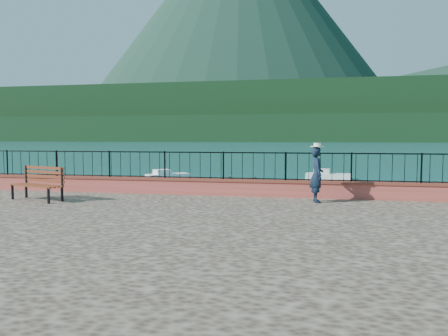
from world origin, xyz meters
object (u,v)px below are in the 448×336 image
at_px(boat_1, 277,194).
at_px(person, 317,175).
at_px(boat_0, 124,187).
at_px(boat_3, 168,174).
at_px(boat_4, 329,174).
at_px(park_bench, 38,191).

bearing_deg(boat_1, person, -53.33).
distance_m(person, boat_0, 14.28).
xyz_separation_m(boat_1, boat_3, (-9.37, 10.20, 0.00)).
height_order(boat_1, boat_3, same).
height_order(boat_0, boat_4, same).
bearing_deg(person, boat_4, -14.38).
bearing_deg(boat_1, boat_3, 155.61).
xyz_separation_m(boat_0, boat_3, (-0.44, 9.00, 0.00)).
bearing_deg(boat_3, park_bench, -126.89).
height_order(boat_0, boat_1, same).
xyz_separation_m(boat_0, boat_4, (11.85, 11.84, 0.00)).
bearing_deg(park_bench, boat_0, 118.97).
relative_size(park_bench, boat_4, 0.60).
distance_m(person, boat_4, 21.05).
distance_m(person, boat_3, 21.42).
bearing_deg(person, park_bench, 87.82).
bearing_deg(park_bench, boat_1, 72.04).
bearing_deg(boat_3, boat_1, -91.12).
xyz_separation_m(person, boat_3, (-11.30, 18.11, -1.69)).
bearing_deg(boat_3, boat_4, -30.69).
bearing_deg(boat_4, boat_1, -96.00).
height_order(person, boat_4, person).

